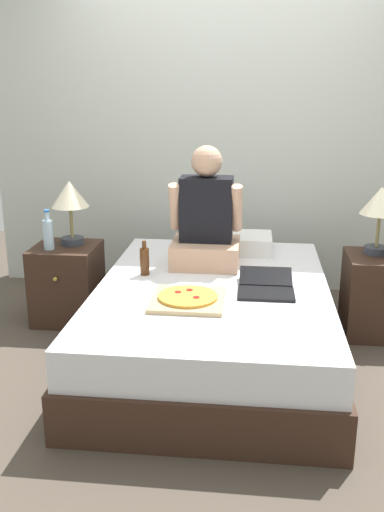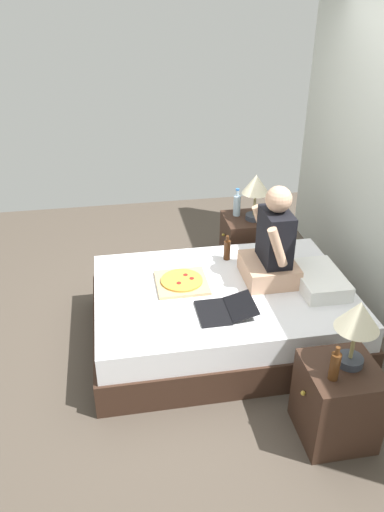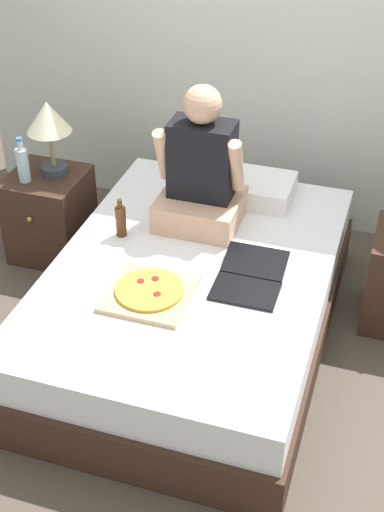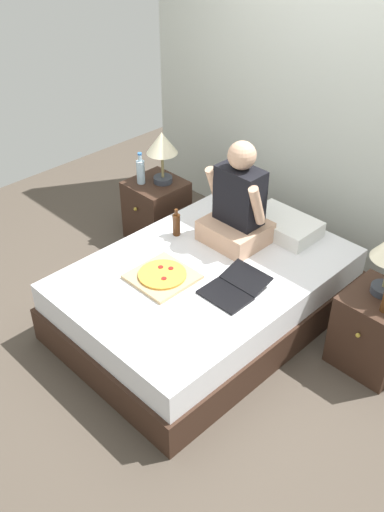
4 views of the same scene
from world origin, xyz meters
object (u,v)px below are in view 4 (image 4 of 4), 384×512
Objects in this scene: bed at (206,294)px; lamp_on_left_nightstand at (162,147)px; laptop at (232,289)px; pizza_box at (162,276)px; person_seated at (238,206)px; beer_bottle_on_bed at (176,224)px; nightstand_left at (157,210)px; nightstand_right at (374,330)px; water_bottle at (141,171)px.

lamp_on_left_nightstand is at bearing 152.57° from bed.
pizza_box is (-0.43, -0.23, -0.00)m from laptop.
beer_bottle_on_bed is at bearing -143.43° from person_seated.
lamp_on_left_nightstand reaches higher than nightstand_left.
beer_bottle_on_bed reaches higher than bed.
nightstand_left is 1.32× the size of laptop.
nightstand_right is at bearing 36.66° from laptop.
lamp_on_left_nightstand is at bearing 137.44° from pizza_box.
nightstand_right is 1.45m from pizza_box.
nightstand_left is at bearing 150.78° from beer_bottle_on_bed.
nightstand_left is 1.37× the size of pizza_box.
water_bottle is (-1.16, 0.40, 0.42)m from bed.
water_bottle is 1.55m from laptop.
bed is 0.67m from person_seated.
beer_bottle_on_bed reaches higher than laptop.
beer_bottle_on_bed reaches higher than pizza_box.
lamp_on_left_nightstand is 1.12× the size of pizza_box.
lamp_on_left_nightstand reaches higher than water_bottle.
beer_bottle_on_bed is at bearing 163.27° from bed.
pizza_box is at bearing -39.62° from nightstand_left.
pizza_box is at bearing -152.17° from laptop.
nightstand_right is (2.11, -0.05, -0.60)m from lamp_on_left_nightstand.
person_seated reaches higher than lamp_on_left_nightstand.
lamp_on_left_nightstand reaches higher than laptop.
nightstand_left is 2.15m from nightstand_right.
water_bottle is 0.66× the size of laptop.
water_bottle is 1.08m from person_seated.
bed is at bearing 69.26° from pizza_box.
laptop is at bearing -22.23° from nightstand_left.
person_seated is at bearing 129.28° from laptop.
nightstand_left and nightstand_right have the same top height.
laptop reaches higher than nightstand_left.
beer_bottle_on_bed is at bearing -20.34° from water_bottle.
person_seated is 1.95× the size of pizza_box.
lamp_on_left_nightstand is 1.63× the size of water_bottle.
laptop is at bearing -15.75° from beer_bottle_on_bed.
person_seated reaches higher than beer_bottle_on_bed.
nightstand_left is 0.79m from beer_bottle_on_bed.
person_seated is (-1.16, -0.09, 0.49)m from nightstand_right.
nightstand_left is 0.70× the size of person_seated.
water_bottle is at bearing -179.82° from person_seated.
lamp_on_left_nightstand reaches higher than nightstand_right.
lamp_on_left_nightstand is 0.58× the size of person_seated.
person_seated reaches higher than laptop.
water_bottle is (-0.08, -0.09, 0.39)m from nightstand_left.
person_seated is at bearing 36.57° from beer_bottle_on_bed.
pizza_box is (-1.19, -0.79, 0.23)m from nightstand_right.
nightstand_left is (-1.08, 0.49, 0.04)m from bed.
nightstand_left reaches higher than bed.
bed is 1.18m from nightstand_left.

